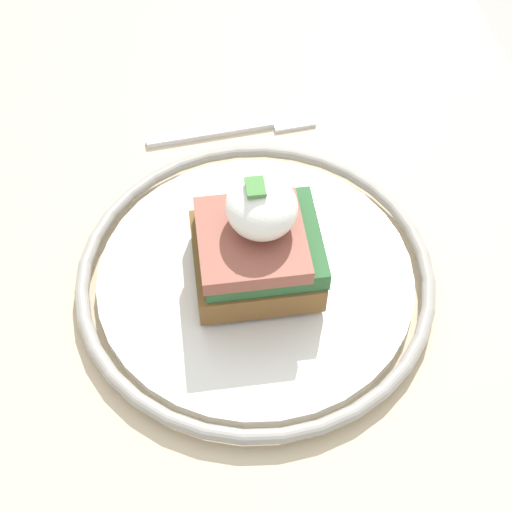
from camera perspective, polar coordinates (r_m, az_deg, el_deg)
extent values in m
cube|color=#C6B28E|center=(0.53, -5.69, -3.58)|extent=(0.97, 0.65, 0.03)
cylinder|color=#C6B28E|center=(1.12, -19.31, 2.75)|extent=(0.06, 0.06, 0.71)
cylinder|color=#C6B28E|center=(1.11, 7.83, 5.67)|extent=(0.06, 0.06, 0.71)
cylinder|color=silver|center=(0.51, 0.00, -2.00)|extent=(0.23, 0.23, 0.01)
torus|color=gray|center=(0.51, 0.00, -1.68)|extent=(0.26, 0.26, 0.01)
cube|color=brown|center=(0.50, 0.00, -0.59)|extent=(0.08, 0.09, 0.02)
cube|color=#2D6033|center=(0.48, 0.36, 1.11)|extent=(0.08, 0.08, 0.02)
cube|color=brown|center=(0.47, -0.38, 1.34)|extent=(0.07, 0.07, 0.01)
ellipsoid|color=white|center=(0.46, 0.44, 4.00)|extent=(0.05, 0.05, 0.03)
cube|color=#47843D|center=(0.44, 0.00, 5.25)|extent=(0.02, 0.01, 0.00)
cube|color=silver|center=(0.62, -3.67, 9.80)|extent=(0.02, 0.11, 0.00)
cube|color=silver|center=(0.63, 2.95, 10.79)|extent=(0.03, 0.04, 0.00)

